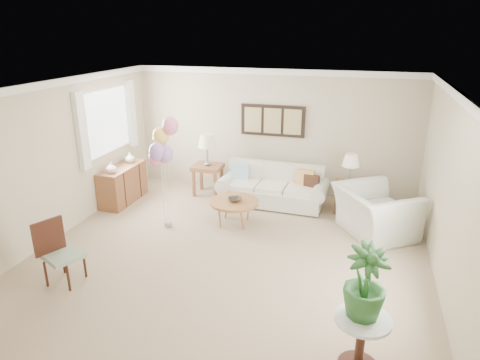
{
  "coord_description": "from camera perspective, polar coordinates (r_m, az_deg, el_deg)",
  "views": [
    {
      "loc": [
        1.84,
        -5.63,
        3.37
      ],
      "look_at": [
        -0.01,
        0.6,
        1.05
      ],
      "focal_mm": 32.0,
      "sensor_mm": 36.0,
      "label": 1
    }
  ],
  "objects": [
    {
      "name": "ground_plane",
      "position": [
        6.82,
        -1.39,
        -9.99
      ],
      "size": [
        6.0,
        6.0,
        0.0
      ],
      "primitive_type": "plane",
      "color": "tan"
    },
    {
      "name": "credenza",
      "position": [
        9.0,
        -15.35,
        -0.55
      ],
      "size": [
        0.46,
        1.2,
        0.74
      ],
      "color": "brown",
      "rests_on": "ground"
    },
    {
      "name": "room_shell",
      "position": [
        6.29,
        -2.21,
        3.54
      ],
      "size": [
        6.04,
        6.04,
        2.6
      ],
      "color": "#BAAD8F",
      "rests_on": "ground"
    },
    {
      "name": "lamp_left",
      "position": [
        8.87,
        -4.43,
        5.07
      ],
      "size": [
        0.37,
        0.37,
        0.65
      ],
      "color": "gray",
      "rests_on": "end_table_left"
    },
    {
      "name": "lamp_right",
      "position": [
        8.25,
        14.6,
        2.43
      ],
      "size": [
        0.32,
        0.32,
        0.57
      ],
      "color": "gray",
      "rests_on": "end_table_right"
    },
    {
      "name": "end_table_left",
      "position": [
        9.04,
        -4.33,
        1.36
      ],
      "size": [
        0.59,
        0.54,
        0.65
      ],
      "color": "brown",
      "rests_on": "ground"
    },
    {
      "name": "end_table_right",
      "position": [
        8.42,
        14.3,
        -1.02
      ],
      "size": [
        0.53,
        0.48,
        0.58
      ],
      "color": "brown",
      "rests_on": "ground"
    },
    {
      "name": "decor_bowl",
      "position": [
        7.64,
        -0.71,
        -2.61
      ],
      "size": [
        0.31,
        0.31,
        0.06
      ],
      "primitive_type": "imported",
      "rotation": [
        0.0,
        0.0,
        0.37
      ],
      "color": "#2C251D",
      "rests_on": "coffee_table"
    },
    {
      "name": "sofa",
      "position": [
        8.61,
        4.47,
        -1.19
      ],
      "size": [
        2.2,
        0.87,
        0.8
      ],
      "color": "beige",
      "rests_on": "ground"
    },
    {
      "name": "wall_art_triptych",
      "position": [
        8.98,
        4.38,
        7.89
      ],
      "size": [
        1.35,
        0.06,
        0.65
      ],
      "color": "black",
      "rests_on": "ground"
    },
    {
      "name": "potted_plant",
      "position": [
        4.49,
        16.39,
        -12.98
      ],
      "size": [
        0.57,
        0.57,
        0.78
      ],
      "primitive_type": "imported",
      "rotation": [
        0.0,
        0.0,
        0.39
      ],
      "color": "#285320",
      "rests_on": "side_table"
    },
    {
      "name": "accent_chair",
      "position": [
        6.46,
        -23.02,
        -8.65
      ],
      "size": [
        0.6,
        0.6,
        0.92
      ],
      "color": "gray",
      "rests_on": "ground"
    },
    {
      "name": "armchair",
      "position": [
        7.66,
        17.57,
        -4.09
      ],
      "size": [
        1.61,
        1.65,
        0.82
      ],
      "primitive_type": "imported",
      "rotation": [
        0.0,
        0.0,
        2.15
      ],
      "color": "beige",
      "rests_on": "ground"
    },
    {
      "name": "balloon_cluster",
      "position": [
        7.31,
        -10.35,
        4.54
      ],
      "size": [
        0.5,
        0.51,
        1.98
      ],
      "color": "gray",
      "rests_on": "ground"
    },
    {
      "name": "coffee_table",
      "position": [
        7.67,
        -0.78,
        -3.03
      ],
      "size": [
        0.89,
        0.89,
        0.45
      ],
      "color": "olive",
      "rests_on": "ground"
    },
    {
      "name": "vase_white",
      "position": [
        8.54,
        -16.81,
        1.59
      ],
      "size": [
        0.21,
        0.21,
        0.21
      ],
      "primitive_type": "imported",
      "rotation": [
        0.0,
        0.0,
        -0.06
      ],
      "color": "silver",
      "rests_on": "credenza"
    },
    {
      "name": "vase_sage",
      "position": [
        9.11,
        -14.47,
        2.91
      ],
      "size": [
        0.24,
        0.24,
        0.21
      ],
      "primitive_type": "imported",
      "rotation": [
        0.0,
        0.0,
        -0.23
      ],
      "color": "#B3BEAB",
      "rests_on": "credenza"
    },
    {
      "name": "side_table",
      "position": [
        4.77,
        15.92,
        -18.73
      ],
      "size": [
        0.57,
        0.57,
        0.62
      ],
      "color": "silver",
      "rests_on": "ground"
    }
  ]
}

